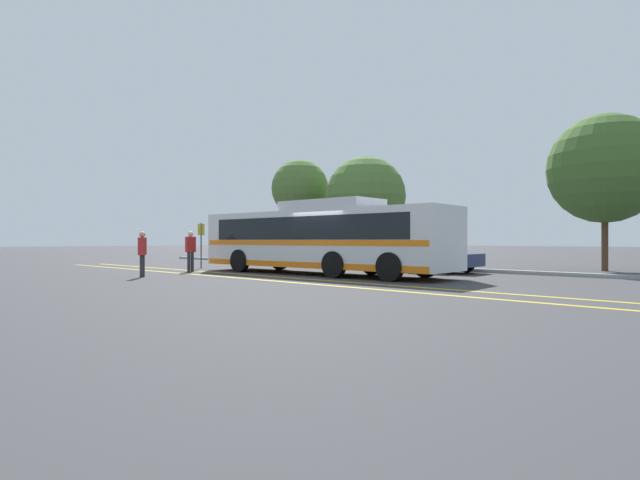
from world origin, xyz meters
name	(u,v)px	position (x,y,z in m)	size (l,w,h in m)	color
ground_plane	(332,276)	(0.00, 0.00, 0.00)	(220.00, 220.00, 0.00)	#38383A
lane_strip_0	(281,277)	(-1.00, -1.81, 0.00)	(0.20, 31.64, 0.01)	gold
lane_strip_1	(253,279)	(-1.00, -3.19, 0.00)	(0.20, 31.64, 0.01)	gold
curb_strip	(398,267)	(-1.00, 6.15, 0.07)	(39.64, 0.36, 0.15)	#99999E
transit_bus	(320,238)	(-0.97, 0.39, 1.51)	(12.03, 3.06, 3.02)	silver
parked_car_0	(256,251)	(-10.50, 4.96, 0.75)	(4.90, 2.09, 1.51)	maroon
parked_car_1	(337,253)	(-4.07, 4.99, 0.72)	(4.09, 2.15, 1.42)	#335B33
parked_car_2	(430,256)	(1.63, 4.69, 0.70)	(4.28, 2.07, 1.38)	navy
pedestrian_0	(191,249)	(-6.43, -2.27, 1.03)	(0.26, 0.44, 1.80)	#2D2D33
pedestrian_1	(142,251)	(-4.85, -5.40, 0.99)	(0.46, 0.45, 1.74)	#2D2D33
bus_stop_sign	(201,240)	(-8.34, -0.43, 1.44)	(0.07, 0.40, 2.28)	#59595E
tree_0	(366,196)	(-6.00, 10.00, 4.14)	(4.98, 4.98, 6.63)	#513823
tree_1	(605,169)	(7.10, 10.80, 4.67)	(4.96, 4.96, 7.16)	#513823
tree_2	(300,188)	(-10.75, 8.97, 4.90)	(3.83, 3.83, 6.83)	#513823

